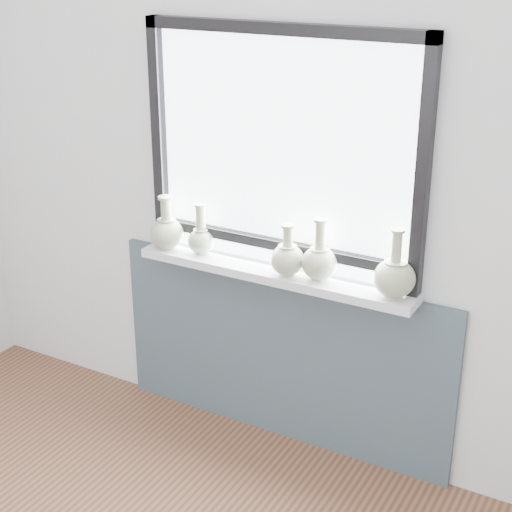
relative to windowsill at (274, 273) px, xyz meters
The scene contains 9 objects.
back_wall 0.43m from the windowsill, 90.00° to the left, with size 3.60×0.02×2.60m, color silver.
apron_panel 0.46m from the windowsill, 90.00° to the left, with size 1.70×0.03×0.86m, color #3E4E58.
windowsill is the anchor object (origin of this frame).
window 0.56m from the windowsill, 90.00° to the left, with size 1.30×0.06×1.05m.
vase_a 0.57m from the windowsill, behind, with size 0.16×0.16×0.25m.
vase_b 0.40m from the windowsill, behind, with size 0.12×0.12×0.24m.
vase_c 0.13m from the windowsill, 15.52° to the right, with size 0.15×0.15×0.23m.
vase_d 0.24m from the windowsill, ahead, with size 0.16×0.16×0.27m.
vase_e 0.57m from the windowsill, ahead, with size 0.17×0.17×0.29m.
Camera 1 is at (1.49, -1.11, 2.26)m, focal length 55.00 mm.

